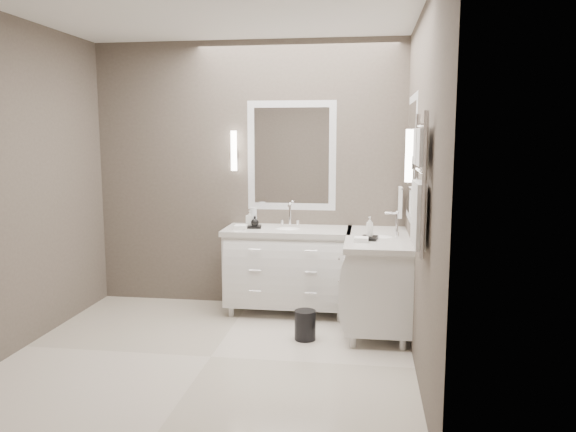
# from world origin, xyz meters

# --- Properties ---
(floor) EXTENTS (3.20, 3.00, 0.01)m
(floor) POSITION_xyz_m (0.00, 0.00, -0.01)
(floor) COLOR silver
(floor) RESTS_ON ground
(ceiling) EXTENTS (3.20, 3.00, 0.01)m
(ceiling) POSITION_xyz_m (0.00, 0.00, 2.71)
(ceiling) COLOR white
(ceiling) RESTS_ON wall_back
(wall_back) EXTENTS (3.20, 0.01, 2.70)m
(wall_back) POSITION_xyz_m (0.00, 1.50, 1.35)
(wall_back) COLOR #534A42
(wall_back) RESTS_ON floor
(wall_front) EXTENTS (3.20, 0.01, 2.70)m
(wall_front) POSITION_xyz_m (0.00, -1.50, 1.35)
(wall_front) COLOR #534A42
(wall_front) RESTS_ON floor
(wall_left) EXTENTS (0.01, 3.00, 2.70)m
(wall_left) POSITION_xyz_m (-1.60, 0.00, 1.35)
(wall_left) COLOR #534A42
(wall_left) RESTS_ON floor
(wall_right) EXTENTS (0.01, 3.00, 2.70)m
(wall_right) POSITION_xyz_m (1.60, 0.00, 1.35)
(wall_right) COLOR #534A42
(wall_right) RESTS_ON floor
(vanity_back) EXTENTS (1.24, 0.59, 0.97)m
(vanity_back) POSITION_xyz_m (0.45, 1.23, 0.49)
(vanity_back) COLOR white
(vanity_back) RESTS_ON floor
(vanity_right) EXTENTS (0.59, 1.24, 0.97)m
(vanity_right) POSITION_xyz_m (1.33, 0.90, 0.49)
(vanity_right) COLOR white
(vanity_right) RESTS_ON floor
(mirror_back) EXTENTS (0.90, 0.02, 1.10)m
(mirror_back) POSITION_xyz_m (0.45, 1.49, 1.55)
(mirror_back) COLOR white
(mirror_back) RESTS_ON wall_back
(mirror_right) EXTENTS (0.02, 0.90, 1.10)m
(mirror_right) POSITION_xyz_m (1.59, 0.80, 1.55)
(mirror_right) COLOR white
(mirror_right) RESTS_ON wall_right
(sconce_back) EXTENTS (0.06, 0.06, 0.40)m
(sconce_back) POSITION_xyz_m (-0.13, 1.43, 1.59)
(sconce_back) COLOR white
(sconce_back) RESTS_ON wall_back
(sconce_right) EXTENTS (0.06, 0.06, 0.40)m
(sconce_right) POSITION_xyz_m (1.53, 0.22, 1.59)
(sconce_right) COLOR white
(sconce_right) RESTS_ON wall_right
(towel_bar_corner) EXTENTS (0.03, 0.22, 0.30)m
(towel_bar_corner) POSITION_xyz_m (1.54, 1.36, 1.12)
(towel_bar_corner) COLOR white
(towel_bar_corner) RESTS_ON wall_right
(towel_ladder) EXTENTS (0.06, 0.58, 0.90)m
(towel_ladder) POSITION_xyz_m (1.55, -0.40, 1.39)
(towel_ladder) COLOR white
(towel_ladder) RESTS_ON wall_right
(waste_bin) EXTENTS (0.19, 0.19, 0.26)m
(waste_bin) POSITION_xyz_m (0.71, 0.49, 0.13)
(waste_bin) COLOR black
(waste_bin) RESTS_ON floor
(amenity_tray_back) EXTENTS (0.19, 0.15, 0.03)m
(amenity_tray_back) POSITION_xyz_m (0.10, 1.20, 0.86)
(amenity_tray_back) COLOR black
(amenity_tray_back) RESTS_ON vanity_back
(amenity_tray_right) EXTENTS (0.16, 0.20, 0.03)m
(amenity_tray_right) POSITION_xyz_m (1.24, 0.73, 0.86)
(amenity_tray_right) COLOR black
(amenity_tray_right) RESTS_ON vanity_right
(water_bottle) EXTENTS (0.09, 0.09, 0.20)m
(water_bottle) POSITION_xyz_m (0.10, 1.24, 0.95)
(water_bottle) COLOR silver
(water_bottle) RESTS_ON vanity_back
(soap_bottle_a) EXTENTS (0.07, 0.07, 0.15)m
(soap_bottle_a) POSITION_xyz_m (0.07, 1.22, 0.95)
(soap_bottle_a) COLOR white
(soap_bottle_a) RESTS_ON amenity_tray_back
(soap_bottle_b) EXTENTS (0.08, 0.08, 0.10)m
(soap_bottle_b) POSITION_xyz_m (0.13, 1.17, 0.92)
(soap_bottle_b) COLOR black
(soap_bottle_b) RESTS_ON amenity_tray_back
(soap_bottle_c) EXTENTS (0.09, 0.09, 0.18)m
(soap_bottle_c) POSITION_xyz_m (1.24, 0.73, 0.96)
(soap_bottle_c) COLOR white
(soap_bottle_c) RESTS_ON amenity_tray_right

